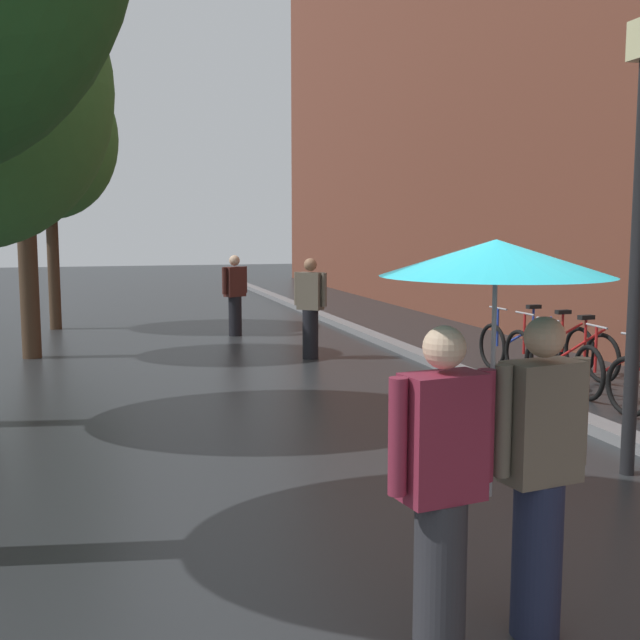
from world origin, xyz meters
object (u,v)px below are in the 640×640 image
(street_lamp_post, at_px, (639,213))
(parked_bicycle_4, at_px, (573,359))
(parked_bicycle_3, at_px, (626,369))
(pedestrian_walking_far, at_px, (235,295))
(parked_bicycle_5, at_px, (550,351))
(street_tree_3, at_px, (48,138))
(couple_under_umbrella, at_px, (494,379))
(street_tree_2, at_px, (22,125))
(pedestrian_walking_midground, at_px, (310,308))
(parked_bicycle_6, at_px, (521,343))

(street_lamp_post, bearing_deg, parked_bicycle_4, 63.16)
(parked_bicycle_3, xyz_separation_m, street_lamp_post, (-1.92, -2.56, 1.89))
(pedestrian_walking_far, bearing_deg, street_lamp_post, -79.02)
(street_lamp_post, bearing_deg, parked_bicycle_5, 66.20)
(parked_bicycle_4, relative_size, pedestrian_walking_far, 0.72)
(street_tree_3, distance_m, couple_under_umbrella, 14.22)
(pedestrian_walking_far, bearing_deg, street_tree_2, -155.37)
(parked_bicycle_5, xyz_separation_m, pedestrian_walking_far, (-3.66, 5.41, 0.44))
(street_tree_3, xyz_separation_m, street_lamp_post, (5.33, -11.52, -1.68))
(street_tree_3, bearing_deg, parked_bicycle_5, -46.09)
(street_tree_2, xyz_separation_m, couple_under_umbrella, (2.99, -10.03, -2.36))
(street_tree_2, relative_size, couple_under_umbrella, 2.49)
(parked_bicycle_4, distance_m, parked_bicycle_5, 0.68)
(parked_bicycle_3, relative_size, pedestrian_walking_midground, 0.68)
(parked_bicycle_5, relative_size, pedestrian_walking_midground, 0.67)
(parked_bicycle_4, bearing_deg, street_tree_2, 148.69)
(street_tree_3, height_order, street_lamp_post, street_tree_3)
(parked_bicycle_4, height_order, pedestrian_walking_midground, pedestrian_walking_midground)
(street_tree_2, bearing_deg, parked_bicycle_5, -26.99)
(street_lamp_post, height_order, pedestrian_walking_far, street_lamp_post)
(parked_bicycle_5, bearing_deg, parked_bicycle_3, -85.88)
(parked_bicycle_5, bearing_deg, couple_under_umbrella, -124.50)
(parked_bicycle_3, bearing_deg, street_tree_3, 128.98)
(parked_bicycle_3, height_order, parked_bicycle_5, same)
(parked_bicycle_5, height_order, street_lamp_post, street_lamp_post)
(couple_under_umbrella, distance_m, street_lamp_post, 3.45)
(parked_bicycle_3, relative_size, couple_under_umbrella, 0.54)
(street_tree_2, relative_size, pedestrian_walking_far, 3.26)
(couple_under_umbrella, bearing_deg, parked_bicycle_5, 55.50)
(street_tree_3, distance_m, pedestrian_walking_far, 5.10)
(parked_bicycle_3, height_order, pedestrian_walking_far, pedestrian_walking_far)
(street_tree_3, bearing_deg, parked_bicycle_4, -48.89)
(couple_under_umbrella, height_order, street_lamp_post, street_lamp_post)
(parked_bicycle_3, bearing_deg, pedestrian_walking_far, 118.44)
(parked_bicycle_3, xyz_separation_m, pedestrian_walking_midground, (-3.03, 3.96, 0.46))
(parked_bicycle_4, relative_size, parked_bicycle_5, 1.04)
(street_tree_2, bearing_deg, street_lamp_post, -54.87)
(street_tree_2, relative_size, parked_bicycle_3, 4.63)
(street_tree_3, xyz_separation_m, parked_bicycle_5, (7.14, -7.41, -3.57))
(street_tree_2, distance_m, parked_bicycle_4, 9.13)
(pedestrian_walking_far, bearing_deg, parked_bicycle_4, -59.55)
(pedestrian_walking_far, bearing_deg, street_tree_3, 150.09)
(street_tree_2, xyz_separation_m, parked_bicycle_6, (7.31, -2.97, -3.39))
(street_tree_3, relative_size, pedestrian_walking_far, 3.53)
(street_tree_3, relative_size, parked_bicycle_4, 4.90)
(parked_bicycle_3, bearing_deg, couple_under_umbrella, -133.04)
(parked_bicycle_4, bearing_deg, parked_bicycle_6, 87.45)
(street_tree_2, height_order, pedestrian_walking_midground, street_tree_2)
(street_lamp_post, relative_size, pedestrian_walking_far, 2.40)
(street_tree_2, bearing_deg, parked_bicycle_6, -22.09)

